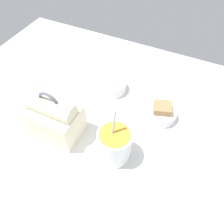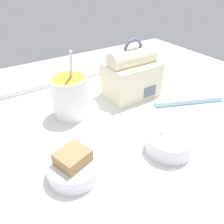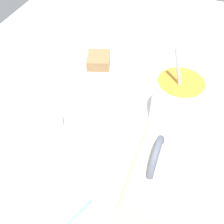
{
  "view_description": "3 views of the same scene",
  "coord_description": "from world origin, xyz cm",
  "px_view_note": "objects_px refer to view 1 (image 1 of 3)",
  "views": [
    {
      "loc": [
        -20.63,
        38.04,
        66.19
      ],
      "look_at": [
        -0.23,
        -5.23,
        7.0
      ],
      "focal_mm": 35.0,
      "sensor_mm": 36.0,
      "label": 1
    },
    {
      "loc": [
        -25.89,
        -45.22,
        38.82
      ],
      "look_at": [
        -0.23,
        -5.23,
        7.0
      ],
      "focal_mm": 35.0,
      "sensor_mm": 36.0,
      "label": 2
    },
    {
      "loc": [
        36.82,
        8.7,
        50.04
      ],
      "look_at": [
        -0.23,
        -5.23,
        7.0
      ],
      "focal_mm": 45.0,
      "sensor_mm": 36.0,
      "label": 3
    }
  ],
  "objects_px": {
    "soup_cup": "(114,144)",
    "bento_bowl_sandwich": "(161,112)",
    "bento_bowl_snacks": "(113,85)",
    "lunch_bag": "(54,118)",
    "chopstick_case": "(53,91)"
  },
  "relations": [
    {
      "from": "bento_bowl_sandwich",
      "to": "chopstick_case",
      "type": "distance_m",
      "value": 0.44
    },
    {
      "from": "bento_bowl_snacks",
      "to": "chopstick_case",
      "type": "distance_m",
      "value": 0.24
    },
    {
      "from": "soup_cup",
      "to": "bento_bowl_snacks",
      "type": "relative_size",
      "value": 1.79
    },
    {
      "from": "soup_cup",
      "to": "bento_bowl_sandwich",
      "type": "relative_size",
      "value": 1.75
    },
    {
      "from": "lunch_bag",
      "to": "bento_bowl_sandwich",
      "type": "relative_size",
      "value": 1.7
    },
    {
      "from": "soup_cup",
      "to": "bento_bowl_sandwich",
      "type": "xyz_separation_m",
      "value": [
        -0.09,
        -0.21,
        -0.04
      ]
    },
    {
      "from": "bento_bowl_sandwich",
      "to": "chopstick_case",
      "type": "relative_size",
      "value": 0.52
    },
    {
      "from": "bento_bowl_sandwich",
      "to": "chopstick_case",
      "type": "xyz_separation_m",
      "value": [
        0.43,
        0.07,
        -0.02
      ]
    },
    {
      "from": "lunch_bag",
      "to": "soup_cup",
      "type": "xyz_separation_m",
      "value": [
        -0.22,
        0.0,
        -0.01
      ]
    },
    {
      "from": "lunch_bag",
      "to": "bento_bowl_snacks",
      "type": "distance_m",
      "value": 0.28
    },
    {
      "from": "soup_cup",
      "to": "chopstick_case",
      "type": "xyz_separation_m",
      "value": [
        0.34,
        -0.15,
        -0.05
      ]
    },
    {
      "from": "soup_cup",
      "to": "bento_bowl_snacks",
      "type": "xyz_separation_m",
      "value": [
        0.13,
        -0.27,
        -0.04
      ]
    },
    {
      "from": "bento_bowl_snacks",
      "to": "soup_cup",
      "type": "bearing_deg",
      "value": 116.1
    },
    {
      "from": "bento_bowl_snacks",
      "to": "chopstick_case",
      "type": "height_order",
      "value": "bento_bowl_snacks"
    },
    {
      "from": "bento_bowl_sandwich",
      "to": "chopstick_case",
      "type": "bearing_deg",
      "value": 8.95
    }
  ]
}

